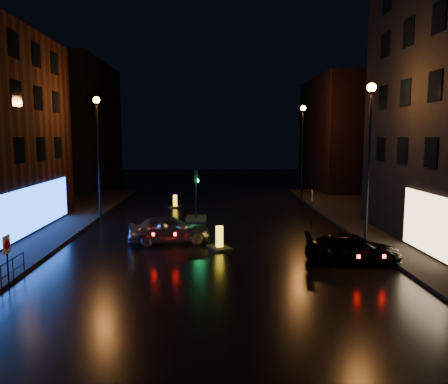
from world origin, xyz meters
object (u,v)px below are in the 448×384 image
(bollard_near, at_px, (219,244))
(road_sign_left, at_px, (7,249))
(dark_sedan, at_px, (353,248))
(traffic_signal, at_px, (196,212))
(road_sign_right, at_px, (312,198))
(bollard_far, at_px, (175,205))
(silver_hatchback, at_px, (169,229))

(bollard_near, relative_size, road_sign_left, 0.79)
(dark_sedan, bearing_deg, traffic_signal, 43.23)
(traffic_signal, height_order, road_sign_right, traffic_signal)
(bollard_far, distance_m, road_sign_right, 11.60)
(road_sign_right, bearing_deg, dark_sedan, 94.72)
(silver_hatchback, relative_size, road_sign_left, 2.14)
(silver_hatchback, xyz_separation_m, road_sign_right, (9.11, 5.76, 0.86))
(traffic_signal, height_order, road_sign_left, traffic_signal)
(bollard_far, relative_size, road_sign_right, 0.63)
(traffic_signal, height_order, dark_sedan, traffic_signal)
(road_sign_left, bearing_deg, silver_hatchback, 53.65)
(dark_sedan, xyz_separation_m, road_sign_left, (-14.21, -3.10, 0.90))
(bollard_near, xyz_separation_m, bollard_far, (-3.32, 13.33, -0.04))
(traffic_signal, relative_size, road_sign_right, 1.61)
(dark_sedan, bearing_deg, road_sign_left, 110.02)
(road_sign_left, bearing_deg, bollard_far, 77.12)
(dark_sedan, bearing_deg, bollard_near, 75.42)
(traffic_signal, distance_m, silver_hatchback, 6.72)
(traffic_signal, bearing_deg, bollard_far, 109.61)
(silver_hatchback, height_order, bollard_near, silver_hatchback)
(silver_hatchback, distance_m, bollard_far, 11.92)
(traffic_signal, xyz_separation_m, road_sign_right, (7.85, -0.83, 1.10))
(bollard_near, bearing_deg, bollard_far, 79.91)
(traffic_signal, xyz_separation_m, bollard_near, (1.43, -8.03, -0.24))
(silver_hatchback, bearing_deg, road_sign_right, -64.82)
(bollard_near, bearing_deg, road_sign_left, -169.55)
(silver_hatchback, height_order, dark_sedan, silver_hatchback)
(bollard_far, bearing_deg, traffic_signal, -51.84)
(dark_sedan, distance_m, bollard_far, 18.41)
(road_sign_right, bearing_deg, silver_hatchback, 39.02)
(bollard_near, height_order, road_sign_left, road_sign_left)
(road_sign_left, xyz_separation_m, road_sign_right, (14.55, 12.79, 0.07))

